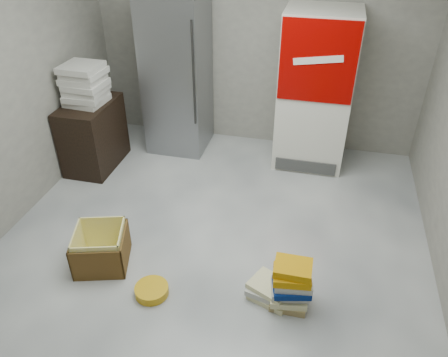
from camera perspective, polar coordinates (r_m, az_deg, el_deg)
ground at (r=3.98m, az=-2.84°, el=-11.56°), size 5.00×5.00×0.00m
room_shell at (r=2.99m, az=-3.82°, el=13.59°), size 4.04×5.04×2.82m
steel_fridge at (r=5.44m, az=-6.11°, el=13.35°), size 0.70×0.72×1.90m
coke_cooler at (r=5.17m, az=11.81°, el=11.16°), size 0.80×0.73×1.80m
wood_shelf at (r=5.39m, az=-16.70°, el=5.48°), size 0.50×0.80×0.80m
supply_box_stack at (r=5.14m, az=-17.73°, el=11.65°), size 0.45×0.45×0.45m
phonebook_stack_main at (r=3.58m, az=8.72°, el=-13.64°), size 0.34×0.31×0.43m
phonebook_stack_side at (r=3.71m, az=6.03°, el=-14.32°), size 0.41×0.37×0.15m
cardboard_box at (r=4.07m, az=-15.72°, el=-8.97°), size 0.56×0.56×0.36m
bucket_lid at (r=3.79m, az=-9.43°, el=-14.22°), size 0.34×0.34×0.07m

